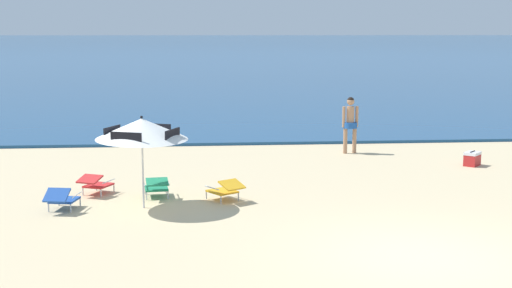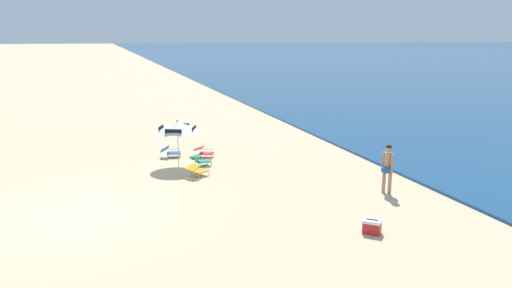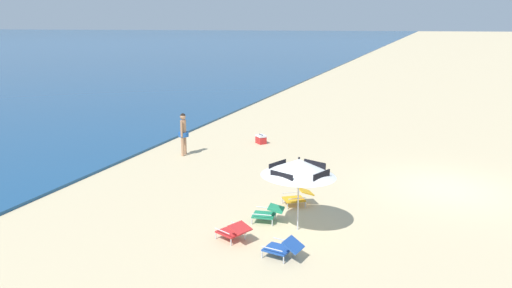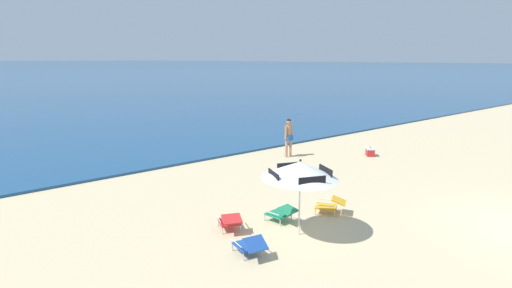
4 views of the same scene
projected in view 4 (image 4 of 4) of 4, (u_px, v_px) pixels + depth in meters
name	position (u px, v px, depth m)	size (l,w,h in m)	color
beach_umbrella_striped_main	(300.00, 170.00, 10.52)	(2.65, 2.66, 2.02)	silver
lounge_chair_under_umbrella	(330.00, 204.00, 12.30)	(0.92, 1.01, 0.50)	gold
lounge_chair_beside_umbrella	(230.00, 221.00, 11.06)	(0.84, 1.00, 0.50)	red
lounge_chair_facing_sea	(281.00, 213.00, 11.64)	(0.64, 0.91, 0.49)	#1E7F56
lounge_chair_spare_folded	(250.00, 245.00, 9.65)	(0.69, 0.98, 0.52)	#1E4799
person_standing_near_shore	(289.00, 135.00, 19.29)	(0.52, 0.43, 1.78)	tan
cooler_box	(370.00, 152.00, 19.59)	(0.59, 0.60, 0.43)	red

